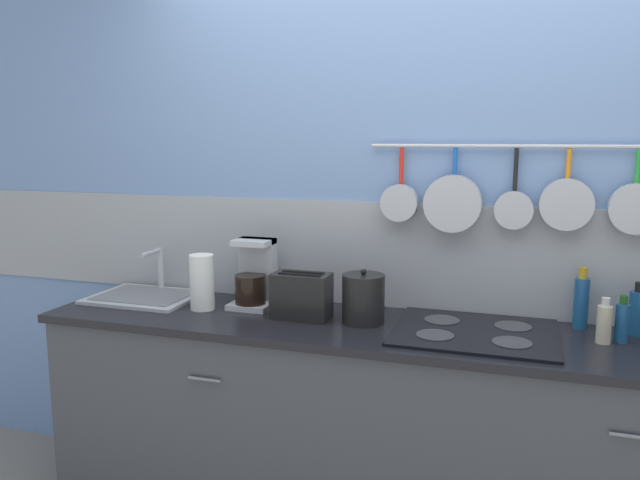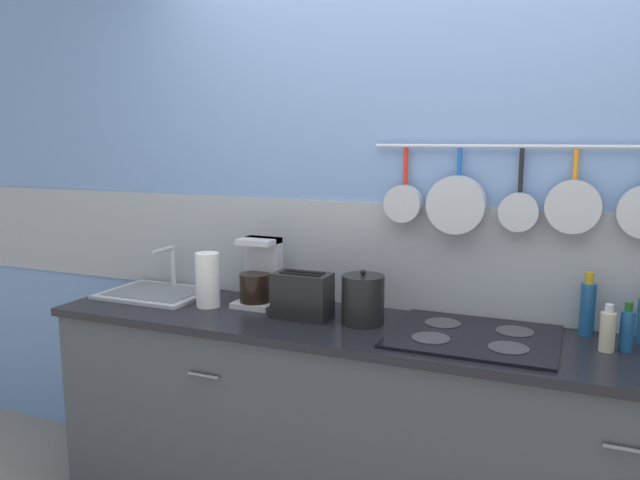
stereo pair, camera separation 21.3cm
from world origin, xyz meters
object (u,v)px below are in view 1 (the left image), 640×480
at_px(bottle_hot_sauce, 604,323).
at_px(bottle_vinegar, 638,312).
at_px(kettle, 363,298).
at_px(bottle_olive_oil, 622,322).
at_px(bottle_sesame_oil, 581,301).
at_px(toaster, 301,296).
at_px(paper_towel_roll, 202,282).
at_px(coffee_maker, 255,279).

relative_size(bottle_hot_sauce, bottle_vinegar, 0.84).
height_order(kettle, bottle_olive_oil, kettle).
distance_m(kettle, bottle_sesame_oil, 0.85).
relative_size(bottle_olive_oil, bottle_vinegar, 0.87).
bearing_deg(bottle_hot_sauce, toaster, -177.90).
bearing_deg(kettle, paper_towel_roll, -177.78).
bearing_deg(kettle, bottle_vinegar, 9.40).
bearing_deg(toaster, kettle, 4.75).
relative_size(bottle_sesame_oil, bottle_hot_sauce, 1.44).
bearing_deg(bottle_vinegar, toaster, -171.52).
height_order(bottle_sesame_oil, bottle_vinegar, bottle_sesame_oil).
height_order(kettle, bottle_vinegar, kettle).
relative_size(kettle, bottle_hot_sauce, 1.31).
bearing_deg(paper_towel_roll, toaster, 0.79).
bearing_deg(bottle_vinegar, coffee_maker, -177.15).
xyz_separation_m(paper_towel_roll, kettle, (0.72, 0.03, -0.02)).
height_order(coffee_maker, bottle_sesame_oil, coffee_maker).
distance_m(paper_towel_roll, bottle_hot_sauce, 1.62).
distance_m(paper_towel_roll, bottle_sesame_oil, 1.56).
bearing_deg(bottle_sesame_oil, kettle, -167.04).
bearing_deg(paper_towel_roll, bottle_olive_oil, 2.67).
height_order(bottle_sesame_oil, bottle_hot_sauce, bottle_sesame_oil).
height_order(toaster, kettle, kettle).
bearing_deg(bottle_olive_oil, bottle_sesame_oil, 132.65).
bearing_deg(bottle_hot_sauce, bottle_olive_oil, 25.32).
relative_size(paper_towel_roll, coffee_maker, 0.80).
xyz_separation_m(coffee_maker, toaster, (0.26, -0.12, -0.03)).
bearing_deg(bottle_vinegar, bottle_hot_sauce, -131.80).
bearing_deg(paper_towel_roll, bottle_vinegar, 6.49).
xyz_separation_m(toaster, bottle_olive_oil, (1.22, 0.07, -0.02)).
xyz_separation_m(kettle, bottle_olive_oil, (0.96, 0.05, -0.02)).
bearing_deg(kettle, toaster, -175.25).
bearing_deg(kettle, bottle_hot_sauce, 1.33).
xyz_separation_m(bottle_olive_oil, bottle_vinegar, (0.07, 0.12, 0.01)).
relative_size(coffee_maker, toaster, 1.18).
distance_m(coffee_maker, bottle_hot_sauce, 1.42).
bearing_deg(coffee_maker, bottle_olive_oil, -1.67).
xyz_separation_m(paper_towel_roll, bottle_vinegar, (1.75, 0.20, -0.03)).
height_order(toaster, bottle_sesame_oil, bottle_sesame_oil).
xyz_separation_m(bottle_hot_sauce, bottle_vinegar, (0.13, 0.15, 0.01)).
relative_size(toaster, bottle_olive_oil, 1.45).
bearing_deg(bottle_olive_oil, kettle, -176.99).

